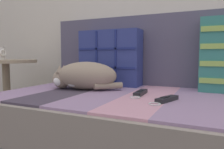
# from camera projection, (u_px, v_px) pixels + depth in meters

# --- Properties ---
(couch) EXTENTS (1.83, 0.91, 0.36)m
(couch) POSITION_uv_depth(u_px,v_px,m) (171.00, 134.00, 1.05)
(couch) COLOR #3D3838
(couch) RESTS_ON ground_plane
(sofa_backrest) EXTENTS (1.79, 0.14, 0.45)m
(sofa_backrest) POSITION_uv_depth(u_px,v_px,m) (183.00, 50.00, 1.37)
(sofa_backrest) COLOR #514C60
(sofa_backrest) RESTS_ON couch
(throw_pillow_quilted) EXTENTS (0.40, 0.14, 0.36)m
(throw_pillow_quilted) POSITION_uv_depth(u_px,v_px,m) (110.00, 58.00, 1.42)
(throw_pillow_quilted) COLOR navy
(throw_pillow_quilted) RESTS_ON couch
(sleeping_cat) EXTENTS (0.41, 0.25, 0.16)m
(sleeping_cat) POSITION_uv_depth(u_px,v_px,m) (83.00, 76.00, 1.25)
(sleeping_cat) COLOR gray
(sleeping_cat) RESTS_ON couch
(game_remote_near) EXTENTS (0.10, 0.19, 0.02)m
(game_remote_near) POSITION_uv_depth(u_px,v_px,m) (165.00, 99.00, 0.92)
(game_remote_near) COLOR black
(game_remote_near) RESTS_ON couch
(game_remote_far) EXTENTS (0.05, 0.19, 0.02)m
(game_remote_far) POSITION_uv_depth(u_px,v_px,m) (140.00, 93.00, 1.08)
(game_remote_far) COLOR black
(game_remote_far) RESTS_ON couch
(end_table) EXTENTS (0.44, 0.44, 0.53)m
(end_table) POSITION_uv_depth(u_px,v_px,m) (6.00, 82.00, 1.62)
(end_table) COLOR #9E896B
(end_table) RESTS_ON ground_plane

